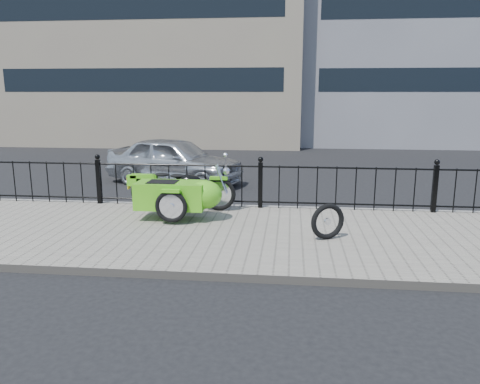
# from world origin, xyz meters

# --- Properties ---
(ground) EXTENTS (120.00, 120.00, 0.00)m
(ground) POSITION_xyz_m (0.00, 0.00, 0.00)
(ground) COLOR black
(ground) RESTS_ON ground
(sidewalk) EXTENTS (30.00, 3.80, 0.12)m
(sidewalk) POSITION_xyz_m (0.00, -0.50, 0.06)
(sidewalk) COLOR gray
(sidewalk) RESTS_ON ground
(curb) EXTENTS (30.00, 0.10, 0.12)m
(curb) POSITION_xyz_m (0.00, 1.44, 0.06)
(curb) COLOR gray
(curb) RESTS_ON ground
(iron_fence) EXTENTS (14.11, 0.11, 1.08)m
(iron_fence) POSITION_xyz_m (0.00, 1.30, 0.59)
(iron_fence) COLOR black
(iron_fence) RESTS_ON sidewalk
(building_tan) EXTENTS (14.00, 8.01, 12.00)m
(building_tan) POSITION_xyz_m (-6.00, 15.99, 6.00)
(building_tan) COLOR gray
(building_tan) RESTS_ON ground
(motorcycle_sidecar) EXTENTS (2.28, 1.48, 0.98)m
(motorcycle_sidecar) POSITION_xyz_m (-1.44, 0.34, 0.59)
(motorcycle_sidecar) COLOR black
(motorcycle_sidecar) RESTS_ON sidewalk
(spare_tire) EXTENTS (0.58, 0.35, 0.61)m
(spare_tire) POSITION_xyz_m (1.24, -0.74, 0.42)
(spare_tire) COLOR black
(spare_tire) RESTS_ON sidewalk
(sedan_car) EXTENTS (4.09, 2.59, 1.30)m
(sedan_car) POSITION_xyz_m (-2.57, 4.25, 0.65)
(sedan_car) COLOR silver
(sedan_car) RESTS_ON ground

